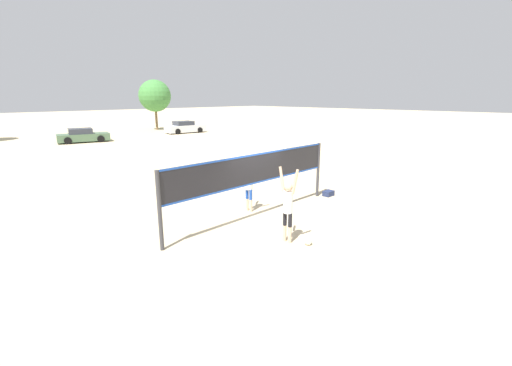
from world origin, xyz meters
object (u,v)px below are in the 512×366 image
object	(u,v)px
gear_bag	(328,193)
parked_car_mid	(83,136)
player_spiker	(288,204)
volleyball	(308,241)
tree_right_cluster	(155,96)
volleyball_net	(256,173)
player_blocker	(249,183)
parked_car_far	(185,127)

from	to	relation	value
gear_bag	parked_car_mid	xyz separation A→B (m)	(-1.00, 26.46, 0.48)
player_spiker	volleyball	size ratio (longest dim) A/B	10.10
parked_car_mid	tree_right_cluster	distance (m)	13.32
volleyball_net	gear_bag	world-z (taller)	volleyball_net
volleyball_net	volleyball	bearing A→B (deg)	-102.42
player_spiker	parked_car_mid	xyz separation A→B (m)	(4.05, 28.29, -0.61)
player_blocker	parked_car_far	bearing A→B (deg)	150.65
volleyball	parked_car_mid	bearing A→B (deg)	82.53
player_spiker	parked_car_mid	distance (m)	28.59
volleyball	gear_bag	size ratio (longest dim) A/B	0.47
parked_car_mid	tree_right_cluster	size ratio (longest dim) A/B	0.76
volleyball_net	player_blocker	size ratio (longest dim) A/B	3.65
player_spiker	gear_bag	world-z (taller)	player_spiker
player_spiker	parked_car_mid	size ratio (longest dim) A/B	0.48
volleyball	parked_car_far	xyz separation A→B (m)	(15.36, 29.14, 0.52)
player_spiker	gear_bag	size ratio (longest dim) A/B	4.78
parked_car_mid	volleyball_net	bearing A→B (deg)	-82.82
player_blocker	parked_car_mid	xyz separation A→B (m)	(2.88, 25.44, -0.52)
parked_car_mid	parked_car_far	xyz separation A→B (m)	(11.58, 0.26, 0.04)
volleyball_net	player_blocker	world-z (taller)	volleyball_net
player_blocker	volleyball	xyz separation A→B (m)	(-0.91, -3.44, -1.00)
parked_car_mid	player_blocker	bearing A→B (deg)	-82.33
volleyball	tree_right_cluster	size ratio (longest dim) A/B	0.04
parked_car_far	gear_bag	bearing A→B (deg)	-104.96
player_blocker	tree_right_cluster	xyz separation A→B (m)	(14.11, 31.60, 3.14)
player_spiker	parked_car_far	xyz separation A→B (m)	(15.63, 28.55, -0.57)
player_spiker	parked_car_mid	bearing A→B (deg)	-8.15
volleyball	gear_bag	bearing A→B (deg)	26.79
gear_bag	tree_right_cluster	bearing A→B (deg)	72.58
gear_bag	parked_car_far	xyz separation A→B (m)	(10.58, 26.72, 0.52)
volleyball	tree_right_cluster	xyz separation A→B (m)	(15.02, 35.03, 4.14)
volleyball_net	player_blocker	bearing A→B (deg)	65.86
volleyball	gear_bag	world-z (taller)	gear_bag
gear_bag	tree_right_cluster	size ratio (longest dim) A/B	0.08
parked_car_far	volleyball	bearing A→B (deg)	-111.16
parked_car_far	player_spiker	bearing A→B (deg)	-112.06
parked_car_far	tree_right_cluster	size ratio (longest dim) A/B	0.77
player_spiker	tree_right_cluster	world-z (taller)	tree_right_cluster
volleyball	parked_car_mid	xyz separation A→B (m)	(3.79, 28.88, 0.48)
volleyball	parked_car_far	bearing A→B (deg)	62.20
player_blocker	tree_right_cluster	bearing A→B (deg)	155.94
volleyball	parked_car_far	size ratio (longest dim) A/B	0.05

